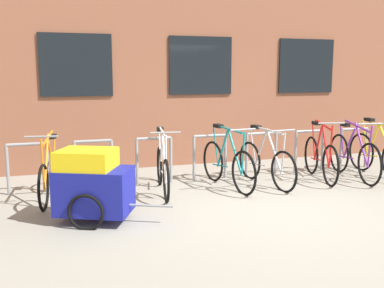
% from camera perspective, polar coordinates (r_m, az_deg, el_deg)
% --- Properties ---
extents(ground_plane, '(42.00, 42.00, 0.00)m').
position_cam_1_polar(ground_plane, '(6.33, 10.61, -8.12)').
color(ground_plane, gray).
extents(storefront_building, '(28.00, 5.11, 6.50)m').
position_cam_1_polar(storefront_building, '(11.50, -3.18, 16.10)').
color(storefront_building, brown).
rests_on(storefront_building, ground).
extents(bike_rack, '(6.64, 0.05, 0.80)m').
position_cam_1_polar(bike_rack, '(7.79, 2.30, -0.98)').
color(bike_rack, gray).
rests_on(bike_rack, ground).
extents(bicycle_white, '(0.44, 1.69, 1.04)m').
position_cam_1_polar(bicycle_white, '(7.01, -3.78, -3.17)').
color(bicycle_white, black).
rests_on(bicycle_white, ground).
extents(bicycle_orange, '(0.48, 1.65, 1.04)m').
position_cam_1_polar(bicycle_orange, '(6.91, -17.70, -3.80)').
color(bicycle_orange, black).
rests_on(bicycle_orange, ground).
extents(bicycle_yellow, '(0.44, 1.69, 1.04)m').
position_cam_1_polar(bicycle_yellow, '(8.80, 22.67, -1.17)').
color(bicycle_yellow, black).
rests_on(bicycle_yellow, ground).
extents(bicycle_red, '(0.54, 1.62, 1.07)m').
position_cam_1_polar(bicycle_red, '(8.16, 16.11, -1.63)').
color(bicycle_red, black).
rests_on(bicycle_red, ground).
extents(bicycle_teal, '(0.44, 1.71, 1.04)m').
position_cam_1_polar(bicycle_teal, '(7.31, 4.55, -2.52)').
color(bicycle_teal, black).
rests_on(bicycle_teal, ground).
extents(bicycle_purple, '(0.45, 1.78, 1.06)m').
position_cam_1_polar(bicycle_purple, '(8.42, 19.94, -1.44)').
color(bicycle_purple, black).
rests_on(bicycle_purple, ground).
extents(bicycle_silver, '(0.44, 1.66, 1.00)m').
position_cam_1_polar(bicycle_silver, '(7.55, 9.41, -2.35)').
color(bicycle_silver, black).
rests_on(bicycle_silver, ground).
extents(bike_trailer, '(1.44, 0.93, 0.94)m').
position_cam_1_polar(bike_trailer, '(5.74, -12.56, -5.04)').
color(bike_trailer, navy).
rests_on(bike_trailer, ground).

